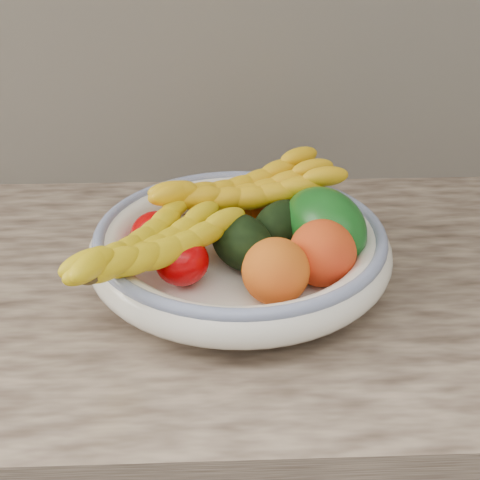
% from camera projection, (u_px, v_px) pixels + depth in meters
% --- Properties ---
extents(fruit_bowl, '(0.39, 0.39, 0.08)m').
position_uv_depth(fruit_bowl, '(240.00, 248.00, 0.86)').
color(fruit_bowl, white).
rests_on(fruit_bowl, kitchen_counter).
extents(clementine_back_left, '(0.06, 0.06, 0.05)m').
position_uv_depth(clementine_back_left, '(211.00, 215.00, 0.93)').
color(clementine_back_left, '#E55704').
rests_on(clementine_back_left, fruit_bowl).
extents(clementine_back_right, '(0.06, 0.06, 0.05)m').
position_uv_depth(clementine_back_right, '(248.00, 211.00, 0.95)').
color(clementine_back_right, '#FF5405').
rests_on(clementine_back_right, fruit_bowl).
extents(clementine_back_mid, '(0.07, 0.07, 0.05)m').
position_uv_depth(clementine_back_mid, '(236.00, 214.00, 0.94)').
color(clementine_back_mid, '#FF6005').
rests_on(clementine_back_mid, fruit_bowl).
extents(tomato_left, '(0.09, 0.09, 0.06)m').
position_uv_depth(tomato_left, '(157.00, 235.00, 0.87)').
color(tomato_left, '#B20001').
rests_on(tomato_left, fruit_bowl).
extents(tomato_near_left, '(0.08, 0.08, 0.06)m').
position_uv_depth(tomato_near_left, '(182.00, 261.00, 0.81)').
color(tomato_near_left, '#C40104').
rests_on(tomato_near_left, fruit_bowl).
extents(avocado_center, '(0.11, 0.12, 0.07)m').
position_uv_depth(avocado_center, '(242.00, 242.00, 0.85)').
color(avocado_center, black).
rests_on(avocado_center, fruit_bowl).
extents(avocado_right, '(0.11, 0.12, 0.07)m').
position_uv_depth(avocado_right, '(282.00, 226.00, 0.88)').
color(avocado_right, black).
rests_on(avocado_right, fruit_bowl).
extents(green_mango, '(0.16, 0.17, 0.12)m').
position_uv_depth(green_mango, '(325.00, 226.00, 0.86)').
color(green_mango, '#0E4D13').
rests_on(green_mango, fruit_bowl).
extents(peach_front, '(0.09, 0.09, 0.08)m').
position_uv_depth(peach_front, '(276.00, 271.00, 0.78)').
color(peach_front, orange).
rests_on(peach_front, fruit_bowl).
extents(peach_right, '(0.09, 0.09, 0.08)m').
position_uv_depth(peach_right, '(322.00, 253.00, 0.81)').
color(peach_right, orange).
rests_on(peach_right, fruit_bowl).
extents(banana_bunch_back, '(0.31, 0.21, 0.08)m').
position_uv_depth(banana_bunch_back, '(245.00, 195.00, 0.91)').
color(banana_bunch_back, yellow).
rests_on(banana_bunch_back, fruit_bowl).
extents(banana_bunch_front, '(0.25, 0.29, 0.08)m').
position_uv_depth(banana_bunch_front, '(151.00, 252.00, 0.79)').
color(banana_bunch_front, yellow).
rests_on(banana_bunch_front, fruit_bowl).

